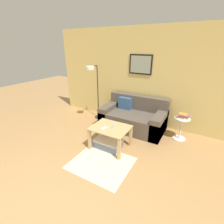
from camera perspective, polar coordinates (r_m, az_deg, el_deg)
wall_back at (r=4.48m, az=11.73°, el=11.56°), size 5.60×0.09×2.55m
area_rug at (r=3.27m, az=-3.78°, el=-17.40°), size 1.11×0.96×0.01m
couch at (r=4.38m, az=7.49°, el=-2.02°), size 1.64×0.91×0.83m
coffee_table at (r=3.47m, az=-0.57°, el=-6.90°), size 0.79×0.62×0.50m
storage_bin at (r=3.63m, az=-1.41°, el=-10.93°), size 0.59×0.40×0.19m
floor_lamp at (r=4.57m, az=-6.58°, el=10.40°), size 0.24×0.55×1.59m
side_table at (r=4.15m, az=23.07°, el=-4.72°), size 0.35×0.35×0.54m
book_stack at (r=4.03m, az=23.74°, el=-1.31°), size 0.26×0.19×0.12m
remote_control at (r=3.43m, az=0.23°, el=-5.05°), size 0.08×0.16×0.02m
cell_phone at (r=3.39m, az=-2.82°, el=-5.59°), size 0.10×0.15×0.01m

